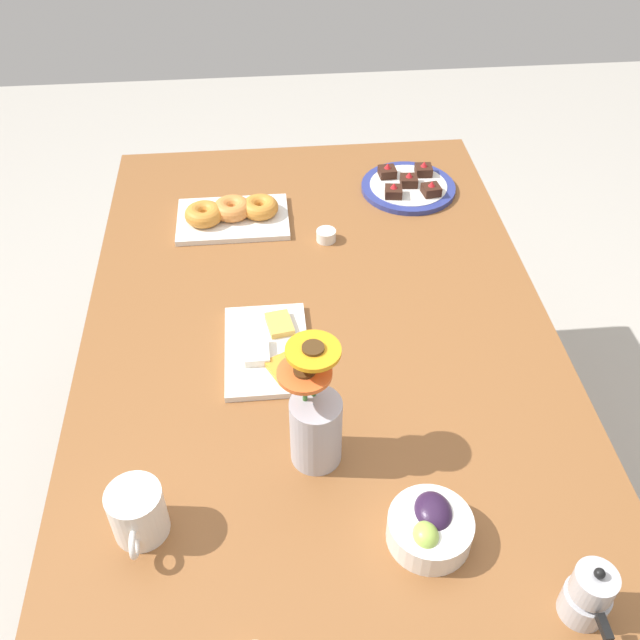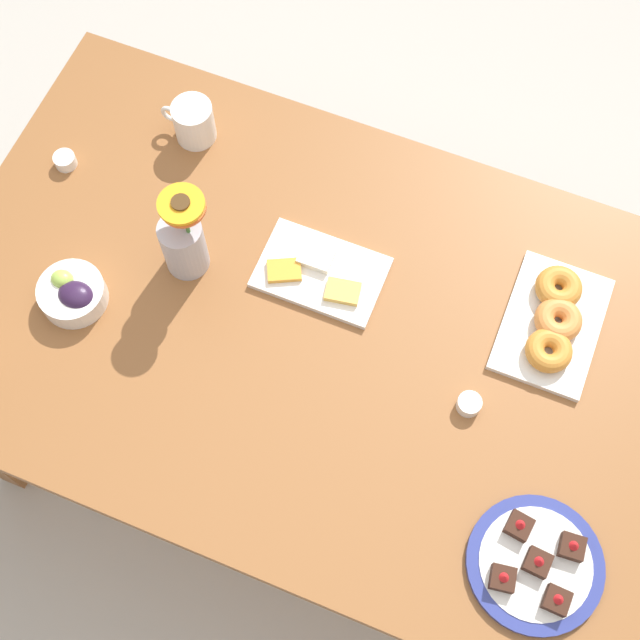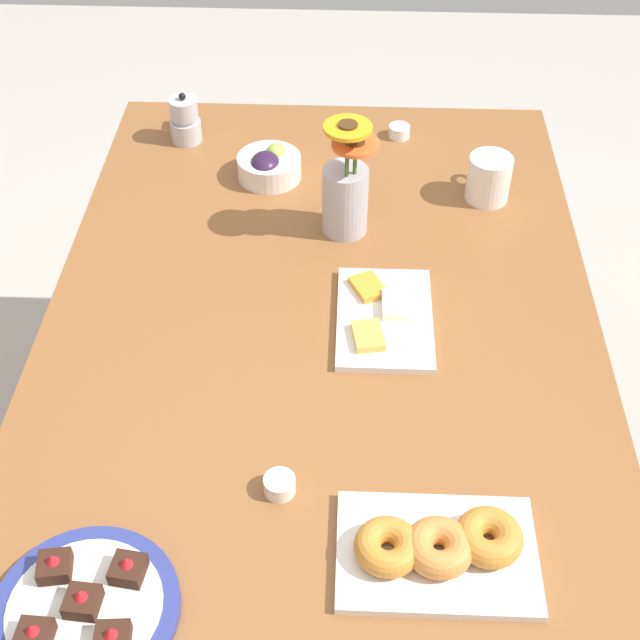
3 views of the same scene
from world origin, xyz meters
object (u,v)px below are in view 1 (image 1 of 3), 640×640
at_px(dining_table, 320,362).
at_px(coffee_mug, 137,512).
at_px(croissant_platter, 232,214).
at_px(dessert_plate, 408,186).
at_px(cheese_platter, 268,349).
at_px(flower_vase, 315,423).
at_px(moka_pot, 588,595).
at_px(grape_bowl, 430,527).
at_px(jam_cup_berry, 326,235).

distance_m(dining_table, coffee_mug, 0.56).
xyz_separation_m(croissant_platter, dessert_plate, (-0.10, 0.47, -0.01)).
bearing_deg(dining_table, cheese_platter, -67.94).
height_order(dessert_plate, flower_vase, flower_vase).
distance_m(dessert_plate, flower_vase, 0.91).
bearing_deg(moka_pot, dessert_plate, -177.97).
height_order(cheese_platter, dessert_plate, dessert_plate).
distance_m(coffee_mug, croissant_platter, 0.88).
bearing_deg(coffee_mug, flower_vase, 112.68).
distance_m(grape_bowl, jam_cup_berry, 0.83).
height_order(cheese_platter, jam_cup_berry, cheese_platter).
bearing_deg(cheese_platter, flower_vase, 15.65).
distance_m(coffee_mug, grape_bowl, 0.47).
relative_size(flower_vase, moka_pot, 2.13).
height_order(jam_cup_berry, flower_vase, flower_vase).
bearing_deg(coffee_mug, grape_bowl, 83.03).
bearing_deg(jam_cup_berry, grape_bowl, 5.80).
bearing_deg(croissant_platter, coffee_mug, -9.76).
relative_size(cheese_platter, croissant_platter, 0.93).
bearing_deg(croissant_platter, dining_table, 22.75).
distance_m(cheese_platter, moka_pot, 0.74).
bearing_deg(dining_table, flower_vase, -6.88).
distance_m(dining_table, grape_bowl, 0.52).
height_order(grape_bowl, flower_vase, flower_vase).
height_order(dining_table, dessert_plate, dessert_plate).
distance_m(coffee_mug, flower_vase, 0.32).
xyz_separation_m(croissant_platter, moka_pot, (1.07, 0.51, 0.03)).
bearing_deg(moka_pot, jam_cup_berry, -163.57).
bearing_deg(dining_table, coffee_mug, -37.39).
bearing_deg(moka_pot, croissant_platter, -154.33).
bearing_deg(moka_pot, grape_bowl, -125.34).
xyz_separation_m(coffee_mug, cheese_platter, (-0.39, 0.22, -0.04)).
height_order(grape_bowl, moka_pot, moka_pot).
relative_size(coffee_mug, jam_cup_berry, 2.61).
bearing_deg(jam_cup_berry, moka_pot, 16.43).
bearing_deg(jam_cup_berry, croissant_platter, -114.23).
height_order(dining_table, croissant_platter, croissant_platter).
height_order(dessert_plate, moka_pot, moka_pot).
relative_size(dining_table, dessert_plate, 6.34).
bearing_deg(coffee_mug, moka_pot, 73.29).
bearing_deg(dining_table, grape_bowl, 14.82).
height_order(dining_table, jam_cup_berry, jam_cup_berry).
xyz_separation_m(jam_cup_berry, flower_vase, (0.64, -0.08, 0.07)).
bearing_deg(dessert_plate, croissant_platter, -77.53).
xyz_separation_m(coffee_mug, jam_cup_berry, (-0.77, 0.38, -0.04)).
relative_size(croissant_platter, jam_cup_berry, 5.83).
bearing_deg(croissant_platter, dessert_plate, 102.47).
relative_size(grape_bowl, moka_pot, 1.15).
distance_m(croissant_platter, dessert_plate, 0.48).
xyz_separation_m(cheese_platter, jam_cup_berry, (-0.38, 0.16, 0.01)).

